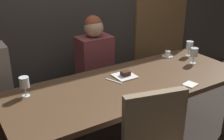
# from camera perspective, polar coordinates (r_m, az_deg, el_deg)

# --- Properties ---
(dining_table) EXTENTS (2.20, 0.84, 0.74)m
(dining_table) POSITION_cam_1_polar(r_m,az_deg,el_deg) (2.50, 3.55, -4.37)
(dining_table) COLOR #493422
(dining_table) RESTS_ON ground
(banquette_bench) EXTENTS (2.50, 0.44, 0.45)m
(banquette_bench) POSITION_cam_1_polar(r_m,az_deg,el_deg) (3.23, -3.85, -6.22)
(banquette_bench) COLOR #40352A
(banquette_bench) RESTS_ON ground
(diner_bearded) EXTENTS (0.36, 0.24, 0.75)m
(diner_bearded) POSITION_cam_1_polar(r_m,az_deg,el_deg) (2.99, -3.61, 3.50)
(diner_bearded) COLOR brown
(diner_bearded) RESTS_ON banquette_bench
(wine_glass_end_right) EXTENTS (0.08, 0.08, 0.16)m
(wine_glass_end_right) POSITION_cam_1_polar(r_m,az_deg,el_deg) (3.17, 15.50, 4.82)
(wine_glass_end_right) COLOR silver
(wine_glass_end_right) RESTS_ON dining_table
(wine_glass_far_left) EXTENTS (0.08, 0.08, 0.16)m
(wine_glass_far_left) POSITION_cam_1_polar(r_m,az_deg,el_deg) (2.29, -17.40, -2.50)
(wine_glass_far_left) COLOR silver
(wine_glass_far_left) RESTS_ON dining_table
(wine_glass_center_back) EXTENTS (0.08, 0.08, 0.16)m
(wine_glass_center_back) POSITION_cam_1_polar(r_m,az_deg,el_deg) (2.96, 16.36, 3.43)
(wine_glass_center_back) COLOR silver
(wine_glass_center_back) RESTS_ON dining_table
(espresso_cup) EXTENTS (0.12, 0.12, 0.06)m
(espresso_cup) POSITION_cam_1_polar(r_m,az_deg,el_deg) (3.12, 11.23, 3.18)
(espresso_cup) COLOR white
(espresso_cup) RESTS_ON dining_table
(dessert_plate) EXTENTS (0.19, 0.19, 0.05)m
(dessert_plate) POSITION_cam_1_polar(r_m,az_deg,el_deg) (2.58, 2.63, -1.02)
(dessert_plate) COLOR white
(dessert_plate) RESTS_ON dining_table
(fork_on_table) EXTENTS (0.08, 0.16, 0.01)m
(fork_on_table) POSITION_cam_1_polar(r_m,az_deg,el_deg) (2.48, 0.38, -2.27)
(fork_on_table) COLOR silver
(fork_on_table) RESTS_ON dining_table
(folded_napkin) EXTENTS (0.13, 0.12, 0.01)m
(folded_napkin) POSITION_cam_1_polar(r_m,az_deg,el_deg) (2.51, 15.62, -2.85)
(folded_napkin) COLOR silver
(folded_napkin) RESTS_ON dining_table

